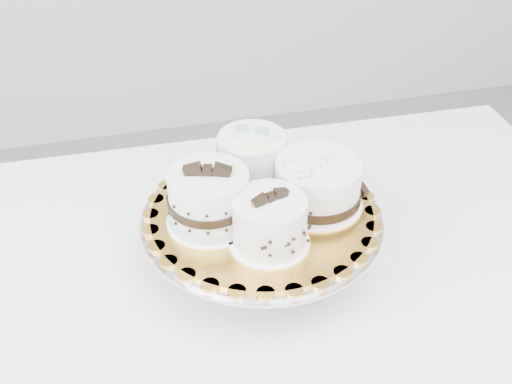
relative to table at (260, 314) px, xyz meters
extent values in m
cube|color=white|center=(0.00, 0.00, 0.06)|extent=(1.19, 0.81, 0.04)
cube|color=white|center=(0.54, 0.33, -0.31)|extent=(0.05, 0.05, 0.71)
cylinder|color=gray|center=(0.01, 0.03, 0.09)|extent=(0.16, 0.16, 0.01)
cylinder|color=gray|center=(0.01, 0.03, 0.12)|extent=(0.10, 0.10, 0.08)
cylinder|color=silver|center=(0.01, 0.03, 0.17)|extent=(0.33, 0.33, 0.01)
cylinder|color=silver|center=(0.01, 0.03, 0.17)|extent=(0.34, 0.34, 0.00)
cylinder|color=gold|center=(0.01, 0.03, 0.18)|extent=(0.41, 0.41, 0.00)
cylinder|color=white|center=(0.00, -0.04, 0.18)|extent=(0.11, 0.11, 0.00)
cylinder|color=white|center=(0.00, -0.04, 0.22)|extent=(0.12, 0.12, 0.07)
cylinder|color=white|center=(-0.06, 0.02, 0.18)|extent=(0.12, 0.12, 0.00)
cylinder|color=white|center=(-0.06, 0.02, 0.22)|extent=(0.13, 0.13, 0.08)
cylinder|color=#AEDBDD|center=(-0.06, 0.02, 0.19)|extent=(0.11, 0.11, 0.02)
cylinder|color=black|center=(-0.06, 0.02, 0.22)|extent=(0.11, 0.11, 0.01)
cylinder|color=white|center=(0.02, 0.11, 0.18)|extent=(0.11, 0.11, 0.00)
cylinder|color=white|center=(0.02, 0.11, 0.22)|extent=(0.11, 0.11, 0.07)
cylinder|color=white|center=(0.09, 0.03, 0.18)|extent=(0.13, 0.13, 0.00)
cylinder|color=white|center=(0.09, 0.03, 0.21)|extent=(0.14, 0.14, 0.07)
cylinder|color=black|center=(0.09, 0.03, 0.20)|extent=(0.12, 0.12, 0.01)
camera|label=1|loc=(-0.17, -0.66, 0.74)|focal=45.00mm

